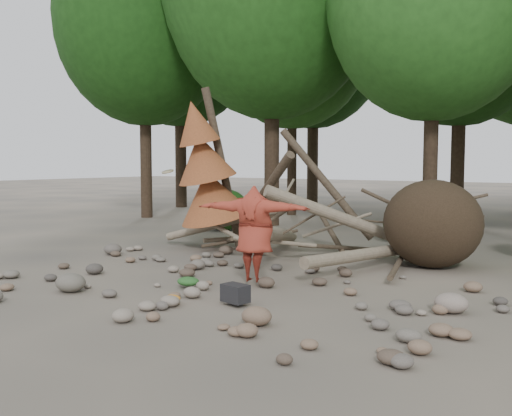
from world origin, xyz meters
The scene contains 13 objects.
ground centered at (0.00, 0.00, 0.00)m, with size 120.00×120.00×0.00m, color #514C44.
deadfall_pile centered at (2.02, 4.24, 0.95)m, with size 8.55×5.24×3.30m.
dead_conifer centered at (-3.12, 3.37, 2.11)m, with size 2.06×2.16×4.35m.
bush_left centered at (-5.50, 7.20, 0.72)m, with size 1.80×1.80×1.44m, color #194612.
bush_mid centered at (0.80, 7.80, 0.56)m, with size 1.40×1.40×1.12m, color #225919.
frisbee_thrower centered at (0.34, 0.55, 1.00)m, with size 3.61×1.08×2.14m.
backpack centered at (0.96, -0.91, 0.15)m, with size 0.44×0.29×0.29m, color black.
cloth_green centered at (-0.52, -0.38, 0.08)m, with size 0.44×0.37×0.17m, color #275A24.
cloth_orange centered at (0.05, -1.44, 0.05)m, with size 0.30×0.24×0.11m, color orange.
boulder_front_left centered at (-2.11, -1.81, 0.17)m, with size 0.57×0.51×0.34m, color #676156.
boulder_front_right centered at (1.90, -1.66, 0.14)m, with size 0.46×0.41×0.27m, color #775D4A.
boulder_mid_right centered at (4.05, 0.63, 0.16)m, with size 0.53×0.47×0.32m, color gray.
boulder_mid_left centered at (-4.67, 1.47, 0.14)m, with size 0.48×0.43×0.29m, color #5D564F.
Camera 1 is at (6.46, -8.37, 2.38)m, focal length 40.00 mm.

